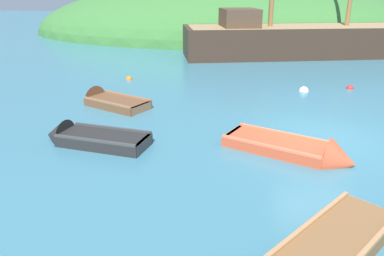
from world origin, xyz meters
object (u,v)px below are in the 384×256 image
at_px(rowboat_portside, 299,152).
at_px(buoy_orange, 129,79).
at_px(sailing_ship, 301,44).
at_px(buoy_red, 350,89).
at_px(rowboat_center, 107,102).
at_px(rowboat_outer_right, 88,140).
at_px(buoy_white, 304,91).

height_order(rowboat_portside, buoy_orange, rowboat_portside).
relative_size(sailing_ship, buoy_red, 56.95).
height_order(rowboat_center, rowboat_portside, rowboat_portside).
xyz_separation_m(rowboat_outer_right, buoy_orange, (-1.15, 7.94, -0.10)).
bearing_deg(buoy_white, buoy_red, 19.17).
xyz_separation_m(sailing_ship, buoy_white, (-1.06, -9.33, -0.73)).
xyz_separation_m(rowboat_center, buoy_orange, (-0.39, 4.21, -0.09)).
bearing_deg(buoy_red, rowboat_center, -159.14).
bearing_deg(rowboat_portside, buoy_orange, 156.71).
bearing_deg(sailing_ship, buoy_red, -96.61).
height_order(rowboat_portside, buoy_red, rowboat_portside).
relative_size(rowboat_center, rowboat_portside, 0.88).
bearing_deg(buoy_white, rowboat_portside, -99.08).
height_order(sailing_ship, buoy_red, sailing_ship).
relative_size(buoy_orange, buoy_white, 0.78).
xyz_separation_m(rowboat_center, buoy_red, (9.99, 3.81, -0.09)).
relative_size(rowboat_outer_right, buoy_red, 10.39).
bearing_deg(buoy_red, rowboat_portside, -112.96).
xyz_separation_m(sailing_ship, rowboat_outer_right, (-8.17, -16.14, -0.63)).
xyz_separation_m(rowboat_portside, rowboat_outer_right, (-6.02, 0.04, 0.02)).
height_order(buoy_white, buoy_red, buoy_white).
distance_m(sailing_ship, buoy_orange, 12.43).
bearing_deg(rowboat_outer_right, buoy_orange, -71.97).
bearing_deg(buoy_orange, rowboat_portside, -48.07).
bearing_deg(buoy_orange, buoy_red, -2.21).
xyz_separation_m(sailing_ship, buoy_red, (1.06, -8.60, -0.73)).
relative_size(rowboat_center, buoy_white, 7.76).
bearing_deg(buoy_red, buoy_orange, 177.79).
height_order(rowboat_outer_right, buoy_white, rowboat_outer_right).
distance_m(rowboat_center, buoy_red, 10.69).
bearing_deg(rowboat_center, rowboat_portside, 177.04).
xyz_separation_m(rowboat_center, rowboat_outer_right, (0.76, -3.74, 0.01)).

